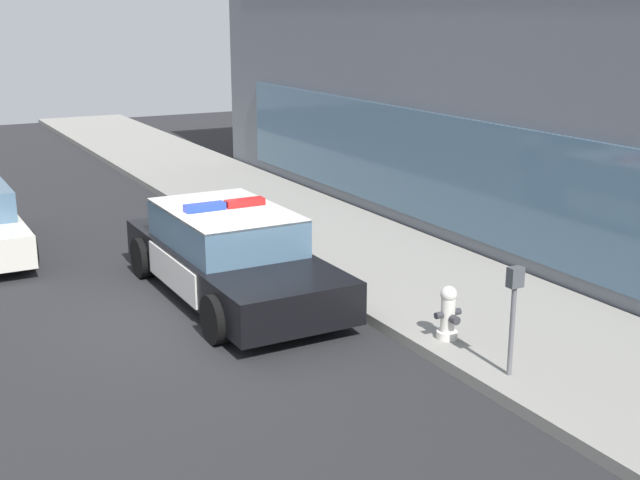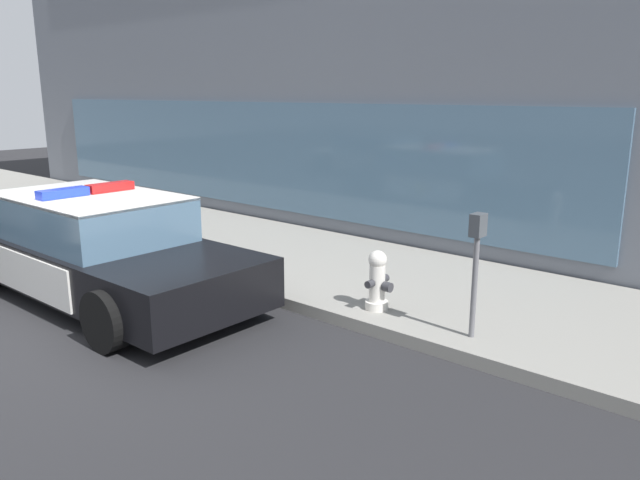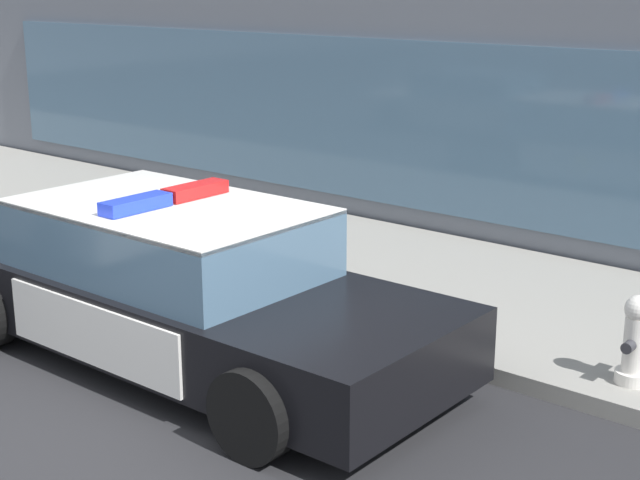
{
  "view_description": "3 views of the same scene",
  "coord_description": "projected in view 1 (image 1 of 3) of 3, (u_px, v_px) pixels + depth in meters",
  "views": [
    {
      "loc": [
        10.68,
        -3.92,
        4.32
      ],
      "look_at": [
        0.25,
        1.73,
        1.04
      ],
      "focal_mm": 46.4,
      "sensor_mm": 36.0,
      "label": 1
    },
    {
      "loc": [
        6.58,
        -3.32,
        2.7
      ],
      "look_at": [
        1.79,
        2.22,
        0.92
      ],
      "focal_mm": 34.45,
      "sensor_mm": 36.0,
      "label": 2
    },
    {
      "loc": [
        4.98,
        -4.41,
        3.23
      ],
      "look_at": [
        -0.02,
        1.61,
        1.04
      ],
      "focal_mm": 52.63,
      "sensor_mm": 36.0,
      "label": 3
    }
  ],
  "objects": [
    {
      "name": "ground",
      "position": [
        207.0,
        320.0,
        12.0
      ],
      "size": [
        48.0,
        48.0,
        0.0
      ],
      "primitive_type": "plane",
      "color": "#262628"
    },
    {
      "name": "sidewalk",
      "position": [
        414.0,
        278.0,
        13.65
      ],
      "size": [
        48.0,
        3.32,
        0.15
      ],
      "primitive_type": "cube",
      "color": "gray",
      "rests_on": "ground"
    },
    {
      "name": "police_cruiser",
      "position": [
        230.0,
        254.0,
        12.86
      ],
      "size": [
        4.99,
        2.1,
        1.49
      ],
      "rotation": [
        0.0,
        0.0,
        0.01
      ],
      "color": "black",
      "rests_on": "ground"
    },
    {
      "name": "fire_hydrant",
      "position": [
        448.0,
        313.0,
        10.84
      ],
      "size": [
        0.34,
        0.39,
        0.73
      ],
      "color": "silver",
      "rests_on": "sidewalk"
    },
    {
      "name": "parking_meter",
      "position": [
        514.0,
        301.0,
        9.59
      ],
      "size": [
        0.12,
        0.18,
        1.34
      ],
      "color": "slate",
      "rests_on": "sidewalk"
    }
  ]
}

